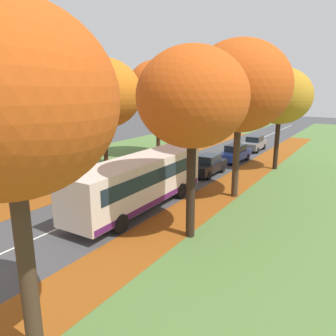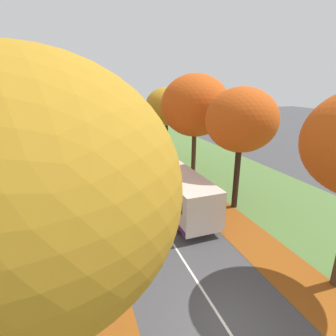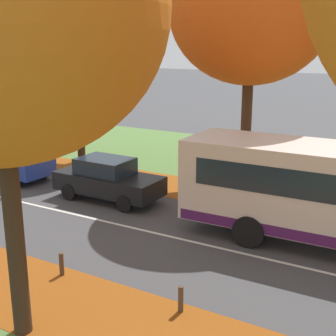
{
  "view_description": "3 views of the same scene",
  "coord_description": "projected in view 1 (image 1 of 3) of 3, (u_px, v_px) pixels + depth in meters",
  "views": [
    {
      "loc": [
        12.87,
        -3.94,
        6.99
      ],
      "look_at": [
        0.67,
        15.52,
        1.25
      ],
      "focal_mm": 35.0,
      "sensor_mm": 36.0,
      "label": 1
    },
    {
      "loc": [
        -4.67,
        -6.4,
        8.91
      ],
      "look_at": [
        2.38,
        13.49,
        2.08
      ],
      "focal_mm": 28.0,
      "sensor_mm": 36.0,
      "label": 2
    },
    {
      "loc": [
        -11.72,
        9.14,
        5.88
      ],
      "look_at": [
        0.82,
        16.36,
        1.95
      ],
      "focal_mm": 50.0,
      "sensor_mm": 36.0,
      "label": 3
    }
  ],
  "objects": [
    {
      "name": "tree_right_nearest",
      "position": [
        7.0,
        102.0,
        7.17
      ],
      "size": [
        4.92,
        4.92,
        8.91
      ],
      "color": "#422D1E",
      "rests_on": "ground"
    },
    {
      "name": "tree_left_near",
      "position": [
        9.0,
        88.0,
        19.19
      ],
      "size": [
        5.87,
        5.87,
        9.54
      ],
      "color": "#422D1E",
      "rests_on": "ground"
    },
    {
      "name": "road_centre_line",
      "position": [
        189.0,
        170.0,
        28.0
      ],
      "size": [
        0.12,
        80.0,
        0.01
      ],
      "primitive_type": "cube",
      "color": "silver",
      "rests_on": "ground"
    },
    {
      "name": "tree_left_far",
      "position": [
        158.0,
        88.0,
        32.2
      ],
      "size": [
        6.07,
        6.07,
        9.55
      ],
      "color": "#382619",
      "rests_on": "ground"
    },
    {
      "name": "bollard_fifth",
      "position": [
        106.0,
        178.0,
        24.43
      ],
      "size": [
        0.12,
        0.12,
        0.63
      ],
      "primitive_type": "cylinder",
      "color": "#4C3823",
      "rests_on": "ground"
    },
    {
      "name": "tree_left_mid",
      "position": [
        103.0,
        93.0,
        26.19
      ],
      "size": [
        6.22,
        6.22,
        9.25
      ],
      "color": "#382619",
      "rests_on": "ground"
    },
    {
      "name": "grass_verge_left",
      "position": [
        108.0,
        158.0,
        32.74
      ],
      "size": [
        12.0,
        90.0,
        0.01
      ],
      "primitive_type": "cube",
      "color": "#517538",
      "rests_on": "ground"
    },
    {
      "name": "leaf_litter_left",
      "position": [
        100.0,
        179.0,
        25.44
      ],
      "size": [
        2.8,
        60.0,
        0.0
      ],
      "primitive_type": "cube",
      "color": "#8C4714",
      "rests_on": "grass_verge_left"
    },
    {
      "name": "bollard_fourth",
      "position": [
        70.0,
        190.0,
        21.55
      ],
      "size": [
        0.12,
        0.12,
        0.75
      ],
      "primitive_type": "cylinder",
      "color": "#4C3823",
      "rests_on": "ground"
    },
    {
      "name": "bus",
      "position": [
        139.0,
        180.0,
        18.95
      ],
      "size": [
        2.78,
        10.44,
        2.98
      ],
      "color": "beige",
      "rests_on": "ground"
    },
    {
      "name": "tree_right_mid",
      "position": [
        240.0,
        86.0,
        19.75
      ],
      "size": [
        6.18,
        6.18,
        9.79
      ],
      "color": "#422D1E",
      "rests_on": "ground"
    },
    {
      "name": "tree_right_far",
      "position": [
        280.0,
        96.0,
        27.04
      ],
      "size": [
        5.13,
        5.13,
        8.52
      ],
      "color": "black",
      "rests_on": "ground"
    },
    {
      "name": "car_blue_following",
      "position": [
        235.0,
        153.0,
        31.08
      ],
      "size": [
        1.93,
        4.27,
        1.62
      ],
      "color": "#233D9E",
      "rests_on": "ground"
    },
    {
      "name": "bollard_sixth",
      "position": [
        135.0,
        169.0,
        27.31
      ],
      "size": [
        0.12,
        0.12,
        0.62
      ],
      "primitive_type": "cylinder",
      "color": "#4C3823",
      "rests_on": "ground"
    },
    {
      "name": "tree_right_near",
      "position": [
        192.0,
        98.0,
        14.17
      ],
      "size": [
        4.92,
        4.92,
        8.74
      ],
      "color": "black",
      "rests_on": "ground"
    },
    {
      "name": "leaf_litter_right",
      "position": [
        208.0,
        200.0,
        20.7
      ],
      "size": [
        2.8,
        60.0,
        0.0
      ],
      "primitive_type": "cube",
      "color": "#8C4714",
      "rests_on": "grass_verge_right"
    },
    {
      "name": "grass_verge_right",
      "position": [
        303.0,
        187.0,
        23.26
      ],
      "size": [
        12.0,
        90.0,
        0.01
      ],
      "primitive_type": "cube",
      "color": "#517538",
      "rests_on": "ground"
    },
    {
      "name": "car_black_lead",
      "position": [
        208.0,
        165.0,
        26.52
      ],
      "size": [
        1.84,
        4.23,
        1.62
      ],
      "color": "black",
      "rests_on": "ground"
    },
    {
      "name": "car_grey_third_in_line",
      "position": [
        254.0,
        143.0,
        36.49
      ],
      "size": [
        1.82,
        4.22,
        1.62
      ],
      "color": "slate",
      "rests_on": "ground"
    },
    {
      "name": "bollard_third",
      "position": [
        22.0,
        207.0,
        18.72
      ],
      "size": [
        0.12,
        0.12,
        0.62
      ],
      "primitive_type": "cylinder",
      "color": "#4C3823",
      "rests_on": "ground"
    }
  ]
}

